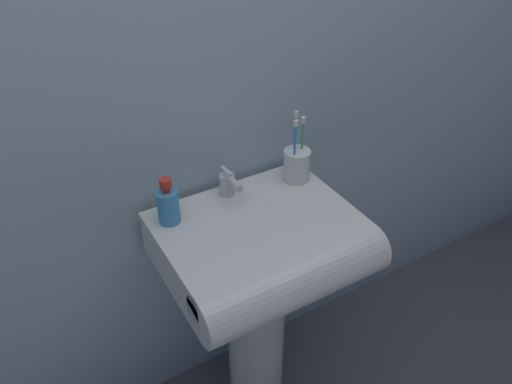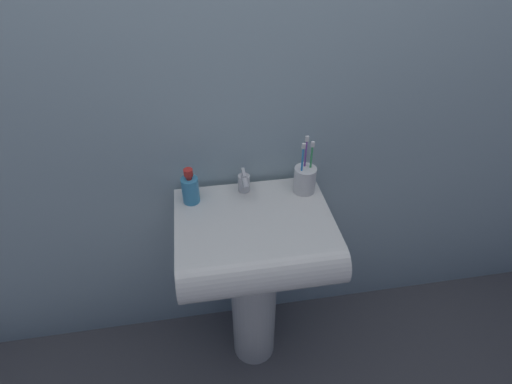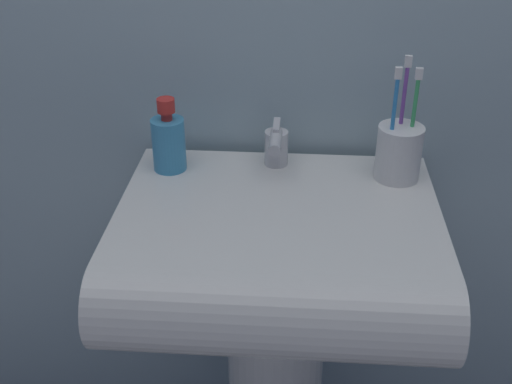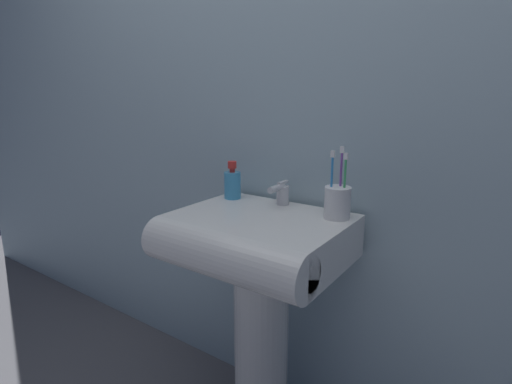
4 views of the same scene
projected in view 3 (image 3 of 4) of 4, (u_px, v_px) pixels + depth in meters
sink_basin at (277, 255)px, 1.08m from camera, size 0.54×0.46×0.14m
faucet at (276, 146)px, 1.19m from camera, size 0.04×0.11×0.08m
toothbrush_cup at (399, 151)px, 1.14m from camera, size 0.08×0.08×0.22m
soap_bottle at (169, 142)px, 1.17m from camera, size 0.06×0.06×0.14m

